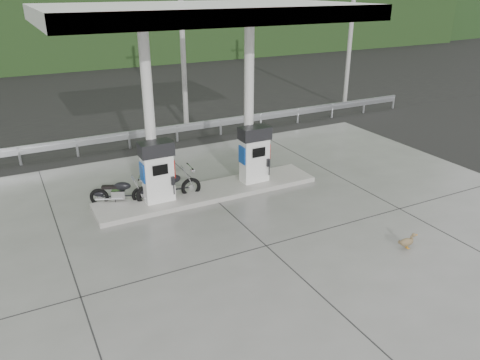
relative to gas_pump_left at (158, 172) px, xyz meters
name	(u,v)px	position (x,y,z in m)	size (l,w,h in m)	color
ground	(247,229)	(1.60, -2.50, -1.07)	(160.00, 160.00, 0.00)	black
forecourt_apron	(247,229)	(1.60, -2.50, -1.06)	(18.00, 14.00, 0.02)	slate
pump_island	(209,192)	(1.60, 0.00, -0.98)	(7.00, 1.40, 0.15)	#9C9891
gas_pump_left	(158,172)	(0.00, 0.00, 0.00)	(0.95, 0.55, 1.80)	white
gas_pump_right	(255,154)	(3.20, 0.00, 0.00)	(0.95, 0.55, 1.80)	white
canopy_column_left	(149,114)	(0.00, 0.40, 1.60)	(0.30, 0.30, 5.00)	white
canopy_column_right	(249,102)	(3.20, 0.40, 1.60)	(0.30, 0.30, 5.00)	white
canopy_roof	(204,12)	(1.60, 0.00, 4.30)	(8.50, 5.00, 0.40)	silver
guardrail	(153,128)	(1.60, 5.50, -0.36)	(26.00, 0.16, 1.42)	#A2A5A9
road	(131,123)	(1.60, 9.00, -1.07)	(60.00, 7.00, 0.01)	black
utility_pole_b	(182,37)	(3.60, 7.00, 2.93)	(0.22, 0.22, 8.00)	#969691
utility_pole_c	(351,28)	(12.60, 7.00, 2.93)	(0.22, 0.22, 8.00)	#969691
tree_band	(62,26)	(1.60, 27.50, 1.93)	(80.00, 6.00, 6.00)	black
forested_hills	(31,33)	(1.60, 57.50, -1.07)	(100.00, 40.00, 140.00)	black
motorcycle_left	(120,193)	(-1.03, 0.51, -0.66)	(1.65, 0.52, 0.78)	black
motorcycle_right	(169,187)	(0.36, 0.14, -0.61)	(1.86, 0.59, 0.88)	black
duck	(407,242)	(4.61, -5.19, -0.88)	(0.46, 0.13, 0.33)	brown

